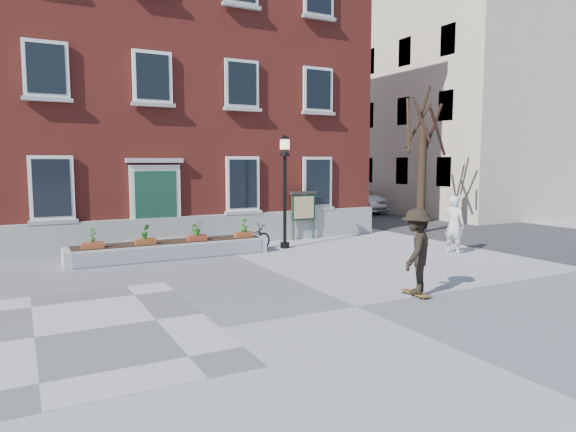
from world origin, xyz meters
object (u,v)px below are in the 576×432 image
bicycle (250,237)px  bystander (454,224)px  notice_board (303,207)px  lamp_post (285,175)px  parked_car (354,200)px  skateboarder (417,251)px

bicycle → bystander: bearing=-132.0°
bystander → notice_board: 5.73m
lamp_post → bicycle: bearing=170.7°
notice_board → lamp_post: bearing=-137.2°
parked_car → bystander: 13.68m
lamp_post → skateboarder: lamp_post is taller
notice_board → skateboarder: 8.76m
bicycle → notice_board: 3.18m
bicycle → notice_board: size_ratio=0.88×
bystander → lamp_post: 5.88m
parked_car → skateboarder: 19.07m
bicycle → skateboarder: skateboarder is taller
bicycle → skateboarder: 7.38m
bicycle → lamp_post: size_ratio=0.42×
bystander → notice_board: (-2.91, 4.93, 0.31)m
parked_car → bystander: (-4.94, -12.75, 0.19)m
parked_car → bystander: size_ratio=2.43×
bicycle → parked_car: size_ratio=0.36×
lamp_post → notice_board: 2.48m
parked_car → notice_board: 11.09m
skateboarder → lamp_post: bearing=87.0°
bicycle → lamp_post: lamp_post is taller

